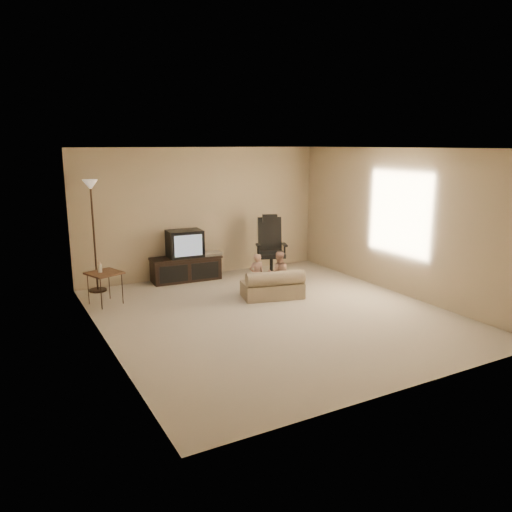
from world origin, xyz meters
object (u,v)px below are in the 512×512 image
Objects in this scene: side_table at (104,273)px; tv_stand at (186,260)px; child_sofa at (273,286)px; toddler_right at (279,273)px; floor_lamp at (92,211)px; office_chair at (271,255)px; toddler_left at (257,275)px.

tv_stand is at bearing 24.21° from side_table.
tv_stand is 1.24× the size of child_sofa.
toddler_right reaches higher than side_table.
child_sofa is at bearing -35.73° from floor_lamp.
floor_lamp is at bearing -178.38° from tv_stand.
floor_lamp reaches higher than tv_stand.
child_sofa is 0.27m from toddler_right.
tv_stand is at bearing -178.21° from office_chair.
office_chair is 0.62× the size of floor_lamp.
floor_lamp is at bearing -169.85° from office_chair.
floor_lamp reaches higher than child_sofa.
tv_stand is 1.99m from child_sofa.
child_sofa is at bearing 55.72° from toddler_right.
toddler_left is (-0.18, 0.26, 0.17)m from child_sofa.
tv_stand is 1.65m from office_chair.
tv_stand reaches higher than toddler_left.
side_table is (-3.25, -0.23, 0.08)m from office_chair.
floor_lamp reaches higher than toddler_left.
floor_lamp is (0.04, 0.82, 0.92)m from side_table.
child_sofa is 1.44× the size of toddler_right.
office_chair reaches higher than toddler_left.
office_chair is 3.26m from side_table.
side_table is (-1.68, -0.76, 0.12)m from tv_stand.
side_table is at bearing -92.51° from floor_lamp.
toddler_right is (2.71, -1.73, -1.05)m from floor_lamp.
tv_stand is 0.70× the size of floor_lamp.
side_table is 2.79m from child_sofa.
child_sofa is (2.58, -1.01, -0.32)m from side_table.
side_table is 0.99× the size of toddler_left.
child_sofa is 1.51× the size of toddler_left.
office_chair reaches higher than tv_stand.
floor_lamp is at bearing 87.49° from side_table.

